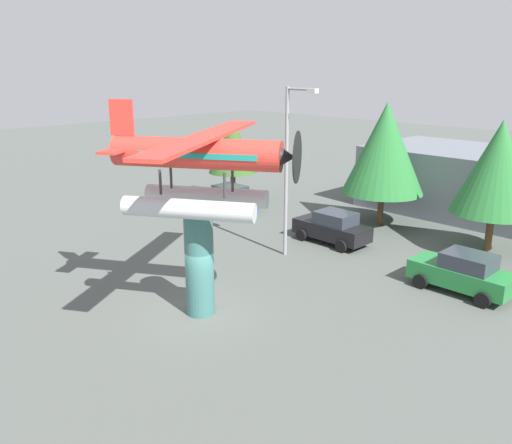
# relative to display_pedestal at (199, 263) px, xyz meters

# --- Properties ---
(ground_plane) EXTENTS (140.00, 140.00, 0.00)m
(ground_plane) POSITION_rel_display_pedestal_xyz_m (0.00, 0.00, -2.04)
(ground_plane) COLOR #515651
(display_pedestal) EXTENTS (1.10, 1.10, 4.08)m
(display_pedestal) POSITION_rel_display_pedestal_xyz_m (0.00, 0.00, 0.00)
(display_pedestal) COLOR #386B66
(display_pedestal) RESTS_ON ground
(floatplane_monument) EXTENTS (7.00, 9.39, 4.00)m
(floatplane_monument) POSITION_rel_display_pedestal_xyz_m (0.11, 0.07, 3.71)
(floatplane_monument) COLOR silver
(floatplane_monument) RESTS_ON display_pedestal
(car_near_blue) EXTENTS (4.20, 2.02, 1.76)m
(car_near_blue) POSITION_rel_display_pedestal_xyz_m (-10.51, 10.75, -1.16)
(car_near_blue) COLOR #2847B7
(car_near_blue) RESTS_ON ground
(car_mid_black) EXTENTS (4.20, 2.02, 1.76)m
(car_mid_black) POSITION_rel_display_pedestal_xyz_m (-1.69, 10.42, -1.16)
(car_mid_black) COLOR black
(car_mid_black) RESTS_ON ground
(car_far_green) EXTENTS (4.20, 2.02, 1.76)m
(car_far_green) POSITION_rel_display_pedestal_xyz_m (6.18, 9.14, -1.16)
(car_far_green) COLOR #237A38
(car_far_green) RESTS_ON ground
(streetlight_primary) EXTENTS (1.84, 0.28, 8.31)m
(streetlight_primary) POSITION_rel_display_pedestal_xyz_m (-2.02, 7.23, 2.75)
(streetlight_primary) COLOR gray
(streetlight_primary) RESTS_ON ground
(storefront_building) EXTENTS (13.01, 7.93, 4.08)m
(storefront_building) POSITION_rel_display_pedestal_xyz_m (0.78, 22.00, -0.00)
(storefront_building) COLOR slate
(storefront_building) RESTS_ON ground
(tree_west) EXTENTS (3.42, 3.42, 5.76)m
(tree_west) POSITION_rel_display_pedestal_xyz_m (-12.77, 13.20, 1.80)
(tree_west) COLOR brown
(tree_west) RESTS_ON ground
(tree_east) EXTENTS (4.76, 4.76, 7.28)m
(tree_east) POSITION_rel_display_pedestal_xyz_m (-1.82, 15.27, 2.58)
(tree_east) COLOR brown
(tree_east) RESTS_ON ground
(tree_center_back) EXTENTS (4.20, 4.20, 6.77)m
(tree_center_back) POSITION_rel_display_pedestal_xyz_m (4.86, 14.89, 2.39)
(tree_center_back) COLOR brown
(tree_center_back) RESTS_ON ground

